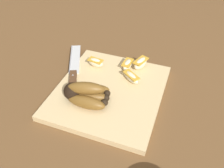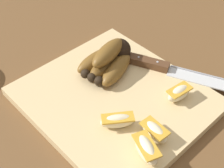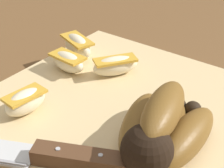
{
  "view_description": "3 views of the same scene",
  "coord_description": "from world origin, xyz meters",
  "px_view_note": "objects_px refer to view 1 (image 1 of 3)",
  "views": [
    {
      "loc": [
        0.53,
        0.21,
        0.52
      ],
      "look_at": [
        0.0,
        0.02,
        0.04
      ],
      "focal_mm": 37.67,
      "sensor_mm": 36.0,
      "label": 1
    },
    {
      "loc": [
        -0.33,
        0.34,
        0.51
      ],
      "look_at": [
        0.02,
        0.01,
        0.04
      ],
      "focal_mm": 51.39,
      "sensor_mm": 36.0,
      "label": 2
    },
    {
      "loc": [
        0.22,
        -0.32,
        0.3
      ],
      "look_at": [
        -0.02,
        0.01,
        0.04
      ],
      "focal_mm": 59.55,
      "sensor_mm": 36.0,
      "label": 3
    }
  ],
  "objects_px": {
    "apple_wedge_middle": "(96,62)",
    "apple_wedge_far": "(128,64)",
    "apple_wedge_extra": "(141,63)",
    "banana_bunch": "(86,94)",
    "apple_wedge_near": "(131,77)",
    "chefs_knife": "(74,73)"
  },
  "relations": [
    {
      "from": "apple_wedge_middle",
      "to": "apple_wedge_far",
      "type": "relative_size",
      "value": 0.98
    },
    {
      "from": "apple_wedge_middle",
      "to": "apple_wedge_extra",
      "type": "xyz_separation_m",
      "value": [
        -0.05,
        0.15,
        0.0
      ]
    },
    {
      "from": "banana_bunch",
      "to": "apple_wedge_far",
      "type": "bearing_deg",
      "value": 160.79
    },
    {
      "from": "apple_wedge_far",
      "to": "apple_wedge_middle",
      "type": "bearing_deg",
      "value": -74.96
    },
    {
      "from": "apple_wedge_near",
      "to": "apple_wedge_far",
      "type": "bearing_deg",
      "value": -153.1
    },
    {
      "from": "apple_wedge_near",
      "to": "apple_wedge_middle",
      "type": "xyz_separation_m",
      "value": [
        -0.03,
        -0.14,
        0.0
      ]
    },
    {
      "from": "apple_wedge_near",
      "to": "apple_wedge_far",
      "type": "xyz_separation_m",
      "value": [
        -0.06,
        -0.03,
        -0.0
      ]
    },
    {
      "from": "apple_wedge_extra",
      "to": "apple_wedge_far",
      "type": "bearing_deg",
      "value": -67.31
    },
    {
      "from": "apple_wedge_near",
      "to": "apple_wedge_extra",
      "type": "height_order",
      "value": "apple_wedge_extra"
    },
    {
      "from": "apple_wedge_middle",
      "to": "apple_wedge_far",
      "type": "distance_m",
      "value": 0.11
    },
    {
      "from": "apple_wedge_far",
      "to": "banana_bunch",
      "type": "bearing_deg",
      "value": -19.21
    },
    {
      "from": "chefs_knife",
      "to": "apple_wedge_near",
      "type": "relative_size",
      "value": 3.91
    },
    {
      "from": "apple_wedge_near",
      "to": "apple_wedge_middle",
      "type": "height_order",
      "value": "apple_wedge_middle"
    },
    {
      "from": "banana_bunch",
      "to": "apple_wedge_middle",
      "type": "bearing_deg",
      "value": -166.22
    },
    {
      "from": "chefs_knife",
      "to": "apple_wedge_far",
      "type": "relative_size",
      "value": 4.44
    },
    {
      "from": "apple_wedge_extra",
      "to": "apple_wedge_near",
      "type": "bearing_deg",
      "value": -7.0
    },
    {
      "from": "apple_wedge_far",
      "to": "apple_wedge_near",
      "type": "bearing_deg",
      "value": 26.9
    },
    {
      "from": "chefs_knife",
      "to": "apple_wedge_middle",
      "type": "relative_size",
      "value": 4.53
    },
    {
      "from": "chefs_knife",
      "to": "apple_wedge_near",
      "type": "bearing_deg",
      "value": 100.64
    },
    {
      "from": "apple_wedge_near",
      "to": "apple_wedge_far",
      "type": "relative_size",
      "value": 1.14
    },
    {
      "from": "chefs_knife",
      "to": "apple_wedge_near",
      "type": "distance_m",
      "value": 0.2
    },
    {
      "from": "apple_wedge_far",
      "to": "chefs_knife",
      "type": "bearing_deg",
      "value": -58.27
    }
  ]
}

